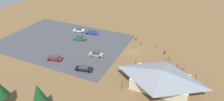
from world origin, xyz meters
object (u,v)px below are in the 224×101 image
car_maroon_by_curb (55,58)px  bicycle_blue_near_porch (182,69)px  bicycle_yellow_lone_west (177,66)px  bicycle_teal_lone_east (169,58)px  bicycle_white_yard_left (157,46)px  bicycle_purple_edge_north (179,72)px  car_white_front_row (79,30)px  bicycle_orange_near_sign (168,61)px  bicycle_red_edge_south (141,43)px  bike_pavilion (161,77)px  trash_bin (136,39)px  visitor_near_lot (165,52)px  car_blue_far_end (92,32)px  lot_sign (134,45)px  pine_center (39,95)px  car_green_end_stall (80,38)px  car_tan_back_corner (96,54)px  car_black_mid_lot (84,68)px

car_maroon_by_curb → bicycle_blue_near_porch: bearing=-163.8°
bicycle_yellow_lone_west → bicycle_teal_lone_east: (2.79, -3.23, -0.01)m
bicycle_white_yard_left → bicycle_purple_edge_north: size_ratio=1.02×
car_white_front_row → car_maroon_by_curb: 21.01m
bicycle_white_yard_left → bicycle_yellow_lone_west: 12.27m
bicycle_orange_near_sign → bicycle_red_edge_south: (10.60, -7.52, 0.01)m
bike_pavilion → trash_bin: (13.09, -21.56, -2.41)m
trash_bin → bicycle_orange_near_sign: (-13.14, 9.67, -0.07)m
bicycle_orange_near_sign → visitor_near_lot: 4.60m
bike_pavilion → car_blue_far_end: size_ratio=3.33×
bicycle_red_edge_south → bicycle_purple_edge_north: size_ratio=0.96×
trash_bin → bicycle_orange_near_sign: size_ratio=0.51×
lot_sign → visitor_near_lot: 10.04m
bicycle_orange_near_sign → bicycle_white_yard_left: size_ratio=0.99×
bicycle_blue_near_porch → car_blue_far_end: (34.60, -10.35, 0.42)m
car_blue_far_end → car_white_front_row: car_blue_far_end is taller
bicycle_blue_near_porch → bicycle_red_edge_south: (14.89, -10.02, 0.04)m
pine_center → bicycle_teal_lone_east: pine_center is taller
bicycle_orange_near_sign → car_white_front_row: size_ratio=0.38×
bicycle_yellow_lone_west → visitor_near_lot: (4.72, -5.54, 0.47)m
pine_center → bicycle_red_edge_south: bearing=-105.1°
pine_center → car_green_end_stall: pine_center is taller
bicycle_purple_edge_north → car_tan_back_corner: (24.69, 1.48, 0.36)m
trash_bin → bicycle_purple_edge_north: 21.74m
bicycle_yellow_lone_west → car_black_mid_lot: car_black_mid_lot is taller
trash_bin → bicycle_white_yard_left: bearing=168.0°
bicycle_teal_lone_east → car_black_mid_lot: (20.58, 15.65, 0.33)m
bicycle_teal_lone_east → visitor_near_lot: size_ratio=0.98×
pine_center → bicycle_blue_near_porch: 37.22m
bicycle_blue_near_porch → car_white_front_row: (40.31, -10.15, 0.34)m
bicycle_red_edge_south → car_black_mid_lot: size_ratio=0.33×
car_blue_far_end → pine_center: bearing=104.4°
lot_sign → bicycle_purple_edge_north: size_ratio=1.28×
bicycle_purple_edge_north → car_green_end_stall: 35.97m
bicycle_purple_edge_north → bicycle_orange_near_sign: bearing=-49.2°
car_blue_far_end → bicycle_white_yard_left: bearing=-179.7°
bicycle_orange_near_sign → car_green_end_stall: size_ratio=0.36×
bicycle_orange_near_sign → bicycle_white_yard_left: (5.11, -7.95, -0.02)m
car_blue_far_end → car_tan_back_corner: size_ratio=1.07×
bicycle_red_edge_south → car_black_mid_lot: bearing=65.1°
car_white_front_row → bicycle_purple_edge_north: bearing=163.4°
bicycle_red_edge_south → bicycle_blue_near_porch: bearing=146.1°
bike_pavilion → bicycle_purple_edge_north: 8.90m
bike_pavilion → bicycle_yellow_lone_west: size_ratio=9.87×
bicycle_yellow_lone_west → bicycle_white_yard_left: bearing=-49.3°
pine_center → visitor_near_lot: bearing=-119.0°
pine_center → bicycle_yellow_lone_west: pine_center is taller
pine_center → bicycle_blue_near_porch: (-24.98, -27.27, -4.25)m
car_green_end_stall → visitor_near_lot: (-30.03, -2.42, 0.12)m
trash_bin → visitor_near_lot: 12.57m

